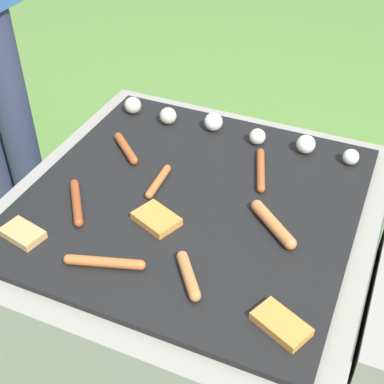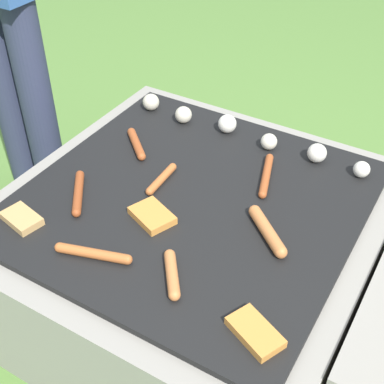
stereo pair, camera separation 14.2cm
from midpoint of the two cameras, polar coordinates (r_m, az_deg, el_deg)
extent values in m
plane|color=#567F38|center=(1.72, -2.40, -11.32)|extent=(14.00, 14.00, 0.00)
cube|color=gray|center=(1.58, -2.59, -6.75)|extent=(0.97, 0.97, 0.39)
cube|color=black|center=(1.44, -2.82, -1.01)|extent=(0.86, 0.86, 0.02)
cylinder|color=#2D334C|center=(1.92, -20.37, 7.09)|extent=(0.11, 0.11, 0.77)
cylinder|color=#93421E|center=(1.45, -15.00, -1.19)|extent=(0.12, 0.14, 0.02)
sphere|color=#93421E|center=(1.38, -14.91, -3.30)|extent=(0.02, 0.02, 0.02)
sphere|color=#93421E|center=(1.51, -15.08, 0.75)|extent=(0.02, 0.02, 0.02)
cylinder|color=#A34C23|center=(1.51, 4.70, 2.28)|extent=(0.08, 0.17, 0.02)
sphere|color=#A34C23|center=(1.59, 4.79, 4.16)|extent=(0.02, 0.02, 0.02)
sphere|color=#A34C23|center=(1.45, 4.61, 0.23)|extent=(0.02, 0.02, 0.02)
cylinder|color=#C6753D|center=(1.33, 5.64, -3.53)|extent=(0.14, 0.12, 0.03)
sphere|color=#C6753D|center=(1.38, 4.05, -1.60)|extent=(0.03, 0.03, 0.03)
sphere|color=#C6753D|center=(1.29, 7.36, -5.61)|extent=(0.03, 0.03, 0.03)
cylinder|color=#A34C23|center=(1.62, -9.58, 4.54)|extent=(0.12, 0.11, 0.03)
sphere|color=#A34C23|center=(1.56, -8.83, 3.24)|extent=(0.03, 0.03, 0.03)
sphere|color=#A34C23|center=(1.67, -10.29, 5.75)|extent=(0.03, 0.03, 0.03)
cylinder|color=#B7602D|center=(1.48, -6.36, 1.03)|extent=(0.03, 0.13, 0.02)
sphere|color=#B7602D|center=(1.52, -5.34, 2.40)|extent=(0.02, 0.02, 0.02)
sphere|color=#B7602D|center=(1.43, -7.45, -0.43)|extent=(0.02, 0.02, 0.02)
cylinder|color=#C6753D|center=(1.21, -3.77, -9.02)|extent=(0.09, 0.11, 0.03)
sphere|color=#C6753D|center=(1.25, -4.31, -7.02)|extent=(0.03, 0.03, 0.03)
sphere|color=#C6753D|center=(1.17, -3.19, -11.15)|extent=(0.03, 0.03, 0.03)
cylinder|color=#B7602D|center=(1.27, -12.54, -7.46)|extent=(0.17, 0.07, 0.02)
sphere|color=#B7602D|center=(1.25, -8.79, -7.86)|extent=(0.02, 0.02, 0.02)
sphere|color=#B7602D|center=(1.30, -16.14, -7.05)|extent=(0.02, 0.02, 0.02)
cube|color=#D18438|center=(1.14, 5.88, -14.03)|extent=(0.14, 0.11, 0.02)
cube|color=tan|center=(1.40, -20.43, -4.29)|extent=(0.12, 0.09, 0.02)
cube|color=#D18438|center=(1.36, -6.81, -2.98)|extent=(0.13, 0.12, 0.02)
sphere|color=beige|center=(1.80, -8.62, 9.06)|extent=(0.06, 0.06, 0.06)
sphere|color=beige|center=(1.73, -4.94, 8.02)|extent=(0.05, 0.05, 0.05)
sphere|color=silver|center=(1.69, -0.11, 7.42)|extent=(0.06, 0.06, 0.06)
sphere|color=beige|center=(1.63, 4.52, 5.83)|extent=(0.05, 0.05, 0.05)
sphere|color=silver|center=(1.61, 9.60, 4.95)|extent=(0.06, 0.06, 0.06)
sphere|color=silver|center=(1.59, 14.17, 3.55)|extent=(0.05, 0.05, 0.05)
camera|label=1|loc=(0.07, -92.86, -2.32)|focal=50.00mm
camera|label=2|loc=(0.07, 87.14, 2.32)|focal=50.00mm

